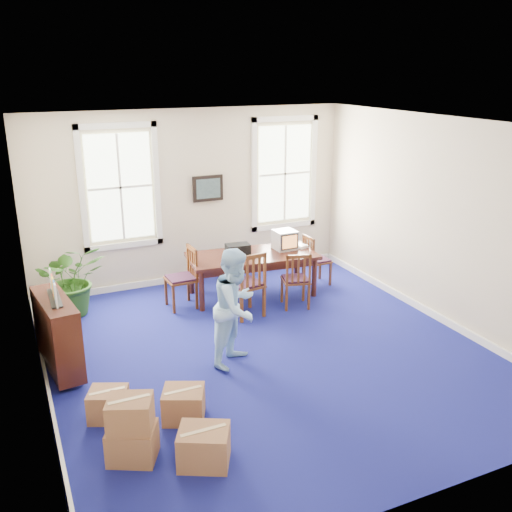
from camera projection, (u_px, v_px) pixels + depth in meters
name	position (u px, v px, depth m)	size (l,w,h in m)	color
floor	(267.00, 351.00, 8.19)	(6.50, 6.50, 0.00)	navy
ceiling	(268.00, 124.00, 7.18)	(6.50, 6.50, 0.00)	white
wall_back	(192.00, 197.00, 10.49)	(6.50, 6.50, 0.00)	beige
wall_front	(430.00, 348.00, 4.87)	(6.50, 6.50, 0.00)	beige
wall_left	(31.00, 277.00, 6.51)	(6.50, 6.50, 0.00)	beige
wall_right	(442.00, 221.00, 8.86)	(6.50, 6.50, 0.00)	beige
baseboard_back	(195.00, 276.00, 10.95)	(6.00, 0.04, 0.12)	white
baseboard_left	(49.00, 394.00, 7.01)	(0.04, 6.50, 0.12)	white
baseboard_right	(431.00, 313.00, 9.33)	(0.04, 6.50, 0.12)	white
window_left	(120.00, 187.00, 9.87)	(1.40, 0.12, 2.20)	white
window_right	(284.00, 174.00, 11.12)	(1.40, 0.12, 2.20)	white
wall_picture	(208.00, 188.00, 10.52)	(0.58, 0.06, 0.48)	black
conference_table	(252.00, 275.00, 10.11)	(2.23, 1.02, 0.76)	#3E1B13
crt_tv	(285.00, 240.00, 10.23)	(0.38, 0.41, 0.34)	#B7B7BC
game_console	(301.00, 246.00, 10.36)	(0.17, 0.22, 0.05)	white
equipment_bag	(238.00, 250.00, 9.90)	(0.41, 0.26, 0.20)	black
chair_near_left	(246.00, 283.00, 9.22)	(0.50, 0.50, 1.11)	brown
chair_near_right	(295.00, 279.00, 9.59)	(0.44, 0.44, 0.98)	brown
chair_end_left	(180.00, 278.00, 9.55)	(0.47, 0.47, 1.04)	brown
chair_end_right	(317.00, 260.00, 10.59)	(0.43, 0.43, 0.95)	brown
man	(236.00, 307.00, 7.67)	(0.80, 0.62, 1.63)	#A4D7FF
credenza	(58.00, 337.00, 7.53)	(0.36, 1.25, 0.98)	#3E1B13
brochure_rack	(54.00, 291.00, 7.33)	(0.13, 0.76, 0.33)	#99999E
potted_plant	(72.00, 279.00, 9.26)	(1.09, 0.95, 1.21)	#204812
cardboard_boxes	(147.00, 418.00, 6.00)	(1.30, 1.30, 0.74)	#9B6842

